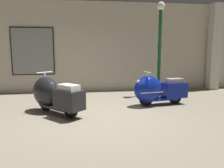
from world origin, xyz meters
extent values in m
plane|color=gray|center=(0.00, 0.00, 0.00)|extent=(60.00, 60.00, 0.00)
cube|color=#BCB29E|center=(0.00, 3.38, 1.60)|extent=(18.00, 0.20, 3.21)
cube|color=black|center=(-1.90, 3.26, 1.46)|extent=(1.46, 0.03, 1.65)
cube|color=gray|center=(-1.90, 3.25, 1.46)|extent=(1.38, 0.01, 1.57)
cube|color=beige|center=(4.76, 3.03, 1.60)|extent=(0.36, 0.36, 3.21)
cylinder|color=black|center=(-1.17, 0.75, 0.20)|extent=(0.33, 0.35, 0.40)
cylinder|color=silver|center=(-1.17, 0.75, 0.20)|extent=(0.19, 0.20, 0.18)
cylinder|color=black|center=(-0.53, 0.05, 0.20)|extent=(0.33, 0.35, 0.40)
cylinder|color=silver|center=(-0.53, 0.05, 0.20)|extent=(0.19, 0.20, 0.18)
cube|color=black|center=(-0.85, 0.40, 0.18)|extent=(0.91, 0.94, 0.05)
ellipsoid|color=black|center=(-1.14, 0.72, 0.49)|extent=(0.95, 0.97, 0.76)
cube|color=black|center=(-0.55, 0.08, 0.42)|extent=(0.76, 0.77, 0.44)
cube|color=silver|center=(-0.55, 0.08, 0.70)|extent=(0.53, 0.54, 0.12)
sphere|color=silver|center=(-1.33, 0.92, 0.70)|extent=(0.15, 0.15, 0.15)
cylinder|color=silver|center=(-1.16, 0.74, 0.84)|extent=(0.04, 0.04, 0.28)
cylinder|color=silver|center=(-1.16, 0.74, 0.98)|extent=(0.35, 0.32, 0.03)
cylinder|color=black|center=(1.48, 0.86, 0.19)|extent=(0.39, 0.14, 0.38)
cylinder|color=silver|center=(1.48, 0.86, 0.19)|extent=(0.18, 0.12, 0.17)
cylinder|color=black|center=(2.37, 1.00, 0.19)|extent=(0.39, 0.14, 0.38)
cylinder|color=silver|center=(2.37, 1.00, 0.19)|extent=(0.18, 0.12, 0.17)
cube|color=navy|center=(1.93, 0.93, 0.17)|extent=(0.95, 0.48, 0.05)
ellipsoid|color=navy|center=(1.53, 0.86, 0.46)|extent=(0.87, 0.62, 0.73)
cube|color=navy|center=(2.34, 0.99, 0.40)|extent=(0.70, 0.48, 0.42)
cube|color=gray|center=(2.34, 0.99, 0.67)|extent=(0.50, 0.34, 0.11)
sphere|color=silver|center=(1.26, 0.82, 0.66)|extent=(0.14, 0.14, 0.14)
cylinder|color=silver|center=(1.50, 0.86, 0.80)|extent=(0.04, 0.04, 0.27)
cylinder|color=silver|center=(1.50, 0.86, 0.93)|extent=(0.10, 0.42, 0.03)
cube|color=silver|center=(1.56, 0.62, 0.42)|extent=(0.64, 0.11, 0.02)
cylinder|color=#144728|center=(2.32, 2.25, 0.09)|extent=(0.28, 0.28, 0.18)
cylinder|color=#144728|center=(2.32, 2.25, 1.48)|extent=(0.11, 0.11, 2.60)
torus|color=#144728|center=(2.32, 2.25, 1.61)|extent=(0.19, 0.19, 0.04)
sphere|color=white|center=(2.32, 2.25, 2.91)|extent=(0.27, 0.27, 0.27)
camera|label=1|loc=(-0.31, -5.00, 1.56)|focal=36.37mm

